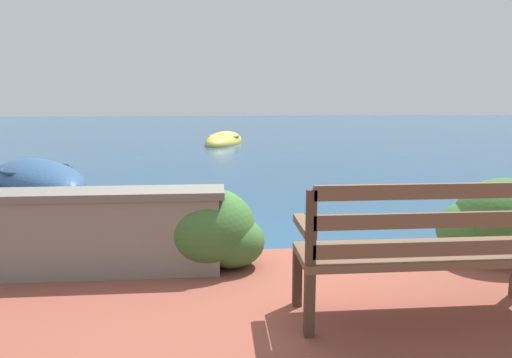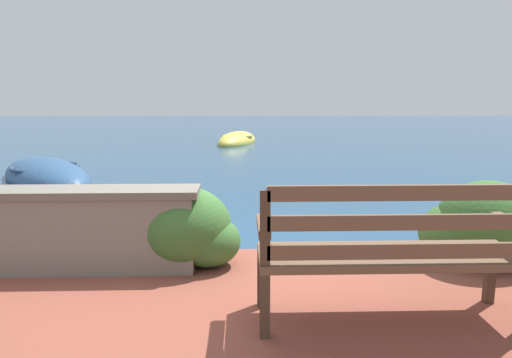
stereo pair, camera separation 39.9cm
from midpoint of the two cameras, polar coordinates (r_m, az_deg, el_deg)
ground_plane at (r=4.46m, az=-6.63°, el=-11.53°), size 80.00×80.00×0.00m
park_bench at (r=3.05m, az=17.32°, el=-8.15°), size 1.66×0.48×0.93m
stone_wall at (r=3.97m, az=-20.88°, el=-6.17°), size 1.90×0.39×0.69m
hedge_clump_left at (r=3.94m, az=-9.13°, el=-6.59°), size 1.00×0.72×0.68m
hedge_clump_centre at (r=4.50m, az=26.07°, el=-5.13°), size 1.07×0.77×0.73m
rowboat_nearest at (r=9.97m, az=-26.67°, el=-0.08°), size 3.10×3.38×0.81m
rowboat_mid at (r=16.97m, az=-4.69°, el=4.69°), size 1.92×3.34×0.76m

